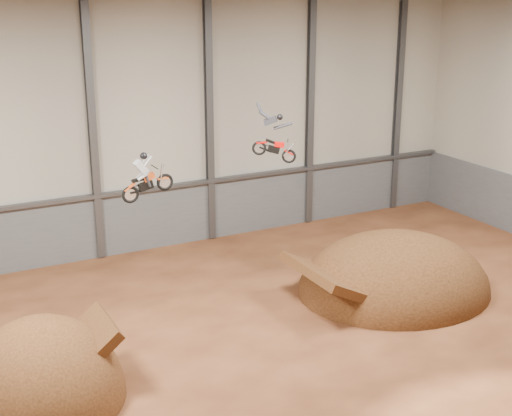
{
  "coord_description": "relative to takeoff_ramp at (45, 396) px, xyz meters",
  "views": [
    {
      "loc": [
        -12.72,
        -21.68,
        14.36
      ],
      "look_at": [
        0.68,
        4.0,
        5.27
      ],
      "focal_mm": 50.0,
      "sensor_mm": 36.0,
      "label": 1
    }
  ],
  "objects": [
    {
      "name": "steel_column_3",
      "position": [
        12.36,
        12.68,
        7.0
      ],
      "size": [
        0.4,
        0.36,
        13.9
      ],
      "primitive_type": "cube",
      "color": "#47494F",
      "rests_on": "ground"
    },
    {
      "name": "fmx_rider_b",
      "position": [
        11.27,
        3.32,
        8.09
      ],
      "size": [
        3.07,
        2.29,
        2.87
      ],
      "primitive_type": null,
      "rotation": [
        0.0,
        0.25,
        -0.55
      ],
      "color": "red"
    },
    {
      "name": "steel_column_2",
      "position": [
        5.69,
        12.68,
        7.0
      ],
      "size": [
        0.4,
        0.36,
        13.9
      ],
      "primitive_type": "cube",
      "color": "#47494F",
      "rests_on": "ground"
    },
    {
      "name": "steel_rail",
      "position": [
        9.02,
        12.63,
        3.55
      ],
      "size": [
        39.8,
        0.35,
        0.2
      ],
      "primitive_type": "cube",
      "color": "#47494F",
      "rests_on": "lower_band_back"
    },
    {
      "name": "fmx_rider_a",
      "position": [
        5.63,
        3.74,
        6.91
      ],
      "size": [
        2.7,
        0.93,
        2.51
      ],
      "primitive_type": null,
      "rotation": [
        0.0,
        -0.21,
        0.02
      ],
      "color": "#D74F1A"
    },
    {
      "name": "steel_column_5",
      "position": [
        25.69,
        12.68,
        7.0
      ],
      "size": [
        0.4,
        0.36,
        13.9
      ],
      "primitive_type": "cube",
      "color": "#47494F",
      "rests_on": "ground"
    },
    {
      "name": "floor",
      "position": [
        9.02,
        -2.12,
        0.0
      ],
      "size": [
        40.0,
        40.0,
        0.0
      ],
      "primitive_type": "plane",
      "color": "#4C2514",
      "rests_on": "ground"
    },
    {
      "name": "back_wall",
      "position": [
        9.02,
        12.88,
        7.0
      ],
      "size": [
        40.0,
        0.1,
        14.0
      ],
      "primitive_type": "cube",
      "color": "#B1AC9D",
      "rests_on": "ground"
    },
    {
      "name": "steel_column_4",
      "position": [
        19.02,
        12.68,
        7.0
      ],
      "size": [
        0.4,
        0.36,
        13.9
      ],
      "primitive_type": "cube",
      "color": "#47494F",
      "rests_on": "ground"
    },
    {
      "name": "takeoff_ramp",
      "position": [
        0.0,
        0.0,
        0.0
      ],
      "size": [
        5.82,
        6.71,
        5.82
      ],
      "primitive_type": "ellipsoid",
      "color": "#361C0D",
      "rests_on": "ground"
    },
    {
      "name": "landing_ramp",
      "position": [
        17.26,
        1.67,
        0.0
      ],
      "size": [
        9.73,
        8.61,
        5.61
      ],
      "primitive_type": "ellipsoid",
      "color": "#361C0D",
      "rests_on": "ground"
    },
    {
      "name": "lower_band_back",
      "position": [
        9.02,
        12.78,
        1.75
      ],
      "size": [
        39.8,
        0.18,
        3.5
      ],
      "primitive_type": "cube",
      "color": "#5B5D63",
      "rests_on": "ground"
    }
  ]
}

